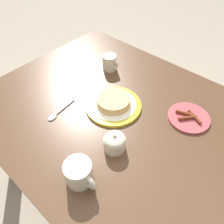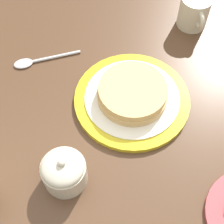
# 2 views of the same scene
# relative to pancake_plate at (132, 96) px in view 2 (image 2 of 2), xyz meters

# --- Properties ---
(ground_plane) EXTENTS (8.00, 8.00, 0.00)m
(ground_plane) POSITION_rel_pancake_plate_xyz_m (0.04, -0.01, -0.74)
(ground_plane) COLOR gray
(dining_table) EXTENTS (1.25, 0.96, 0.72)m
(dining_table) POSITION_rel_pancake_plate_xyz_m (0.04, -0.01, -0.13)
(dining_table) COLOR #4C3321
(dining_table) RESTS_ON ground_plane
(pancake_plate) EXTENTS (0.25, 0.25, 0.05)m
(pancake_plate) POSITION_rel_pancake_plate_xyz_m (0.00, 0.00, 0.00)
(pancake_plate) COLOR gold
(pancake_plate) RESTS_ON dining_table
(creamer_pitcher) EXTENTS (0.11, 0.07, 0.09)m
(creamer_pitcher) POSITION_rel_pancake_plate_xyz_m (-0.20, 0.20, 0.02)
(creamer_pitcher) COLOR beige
(creamer_pitcher) RESTS_ON dining_table
(sugar_bowl) EXTENTS (0.08, 0.08, 0.08)m
(sugar_bowl) POSITION_rel_pancake_plate_xyz_m (0.15, -0.16, 0.02)
(sugar_bowl) COLOR beige
(sugar_bowl) RESTS_ON dining_table
(spoon) EXTENTS (0.03, 0.16, 0.01)m
(spoon) POSITION_rel_pancake_plate_xyz_m (-0.15, -0.20, -0.01)
(spoon) COLOR silver
(spoon) RESTS_ON dining_table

